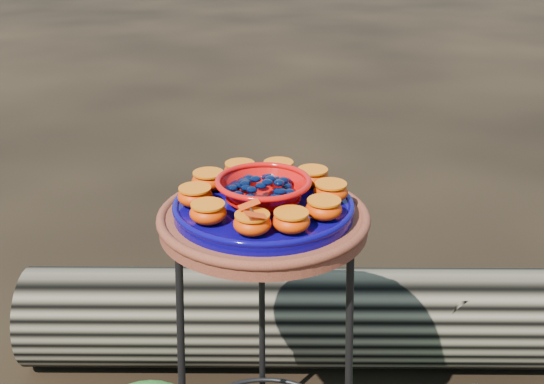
{
  "coord_description": "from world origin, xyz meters",
  "views": [
    {
      "loc": [
        -0.03,
        -1.28,
        1.34
      ],
      "look_at": [
        0.02,
        0.0,
        0.78
      ],
      "focal_mm": 45.0,
      "sensor_mm": 36.0,
      "label": 1
    }
  ],
  "objects_px": {
    "red_bowl": "(263,191)",
    "driftwood_log": "(293,317)",
    "plant_stand": "(264,365)",
    "cobalt_plate": "(263,208)",
    "terracotta_saucer": "(264,221)"
  },
  "relations": [
    {
      "from": "cobalt_plate",
      "to": "red_bowl",
      "type": "distance_m",
      "value": 0.04
    },
    {
      "from": "red_bowl",
      "to": "driftwood_log",
      "type": "relative_size",
      "value": 0.11
    },
    {
      "from": "driftwood_log",
      "to": "terracotta_saucer",
      "type": "bearing_deg",
      "value": -101.91
    },
    {
      "from": "terracotta_saucer",
      "to": "red_bowl",
      "type": "xyz_separation_m",
      "value": [
        0.0,
        0.0,
        0.07
      ]
    },
    {
      "from": "plant_stand",
      "to": "cobalt_plate",
      "type": "xyz_separation_m",
      "value": [
        0.0,
        0.0,
        0.4
      ]
    },
    {
      "from": "cobalt_plate",
      "to": "red_bowl",
      "type": "height_order",
      "value": "red_bowl"
    },
    {
      "from": "terracotta_saucer",
      "to": "driftwood_log",
      "type": "xyz_separation_m",
      "value": [
        0.1,
        0.49,
        -0.56
      ]
    },
    {
      "from": "plant_stand",
      "to": "cobalt_plate",
      "type": "height_order",
      "value": "cobalt_plate"
    },
    {
      "from": "plant_stand",
      "to": "driftwood_log",
      "type": "distance_m",
      "value": 0.54
    },
    {
      "from": "plant_stand",
      "to": "red_bowl",
      "type": "relative_size",
      "value": 3.77
    },
    {
      "from": "red_bowl",
      "to": "plant_stand",
      "type": "bearing_deg",
      "value": 0.0
    },
    {
      "from": "terracotta_saucer",
      "to": "cobalt_plate",
      "type": "distance_m",
      "value": 0.03
    },
    {
      "from": "red_bowl",
      "to": "driftwood_log",
      "type": "distance_m",
      "value": 0.81
    },
    {
      "from": "plant_stand",
      "to": "terracotta_saucer",
      "type": "bearing_deg",
      "value": 0.0
    },
    {
      "from": "terracotta_saucer",
      "to": "driftwood_log",
      "type": "height_order",
      "value": "terracotta_saucer"
    }
  ]
}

